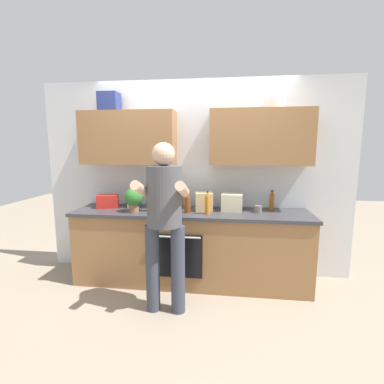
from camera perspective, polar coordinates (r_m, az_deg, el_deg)
The scene contains 17 objects.
ground_plane at distance 3.68m, azimuth -0.28°, elevation -17.72°, with size 12.00×12.00×0.00m, color gray.
back_wall_unit at distance 3.56m, azimuth 0.21°, elevation 6.49°, with size 4.00×0.38×2.50m.
counter at distance 3.50m, azimuth -0.30°, elevation -11.11°, with size 2.84×0.67×0.90m.
person_standing at distance 2.74m, azimuth -5.67°, elevation -4.62°, with size 0.49×0.45×1.71m.
bottle_syrup at distance 3.53m, azimuth 15.96°, elevation -1.88°, with size 0.06×0.06×0.25m.
bottle_vinegar at distance 3.28m, azimuth -0.93°, elevation -2.49°, with size 0.07×0.07×0.25m.
bottle_oil at distance 3.57m, azimuth -2.27°, elevation -1.16°, with size 0.05×0.05×0.29m.
bottle_soda at distance 3.38m, azimuth -8.81°, elevation -1.62°, with size 0.06×0.06×0.31m.
bottle_juice at distance 3.20m, azimuth 3.17°, elevation -2.58°, with size 0.06×0.06×0.27m.
cup_stoneware at distance 3.38m, azimuth 13.37°, elevation -3.41°, with size 0.09×0.09×0.08m, color slate.
cup_coffee at distance 3.62m, azimuth -12.47°, elevation -2.56°, with size 0.08×0.08×0.08m, color white.
cup_tea at distance 3.67m, azimuth -10.76°, elevation -2.21°, with size 0.07×0.07×0.10m, color #33598C.
mixing_bowl at distance 3.40m, azimuth -4.48°, elevation -3.17°, with size 0.25×0.25×0.08m, color silver.
potted_herb at distance 3.38m, azimuth -11.82°, elevation -1.27°, with size 0.21×0.21×0.28m.
grocery_bag_crisps at distance 3.71m, azimuth -16.81°, elevation -1.81°, with size 0.26×0.16×0.16m, color red.
grocery_bag_rice at distance 3.40m, azimuth 8.16°, elevation -2.11°, with size 0.24×0.20×0.21m, color beige.
grocery_bag_bread at distance 3.41m, azimuth 2.41°, elevation -1.90°, with size 0.21×0.21×0.22m, color tan.
Camera 1 is at (0.43, -3.25, 1.66)m, focal length 26.15 mm.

